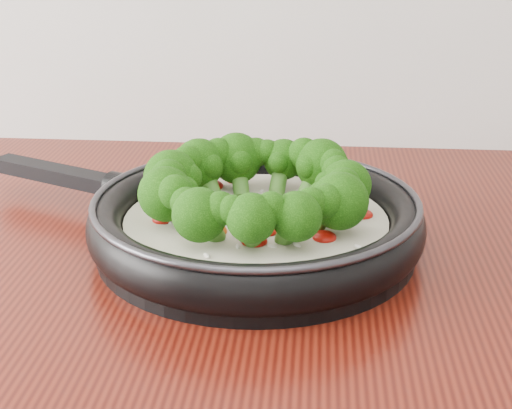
{
  "coord_description": "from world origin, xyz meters",
  "views": [
    {
      "loc": [
        -0.05,
        0.39,
        1.23
      ],
      "look_at": [
        -0.11,
        1.11,
        0.95
      ],
      "focal_mm": 52.47,
      "sensor_mm": 36.0,
      "label": 1
    }
  ],
  "objects": [
    {
      "name": "skillet",
      "position": [
        -0.11,
        1.11,
        0.94
      ],
      "size": [
        0.57,
        0.46,
        0.1
      ],
      "color": "black",
      "rests_on": "counter"
    }
  ]
}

